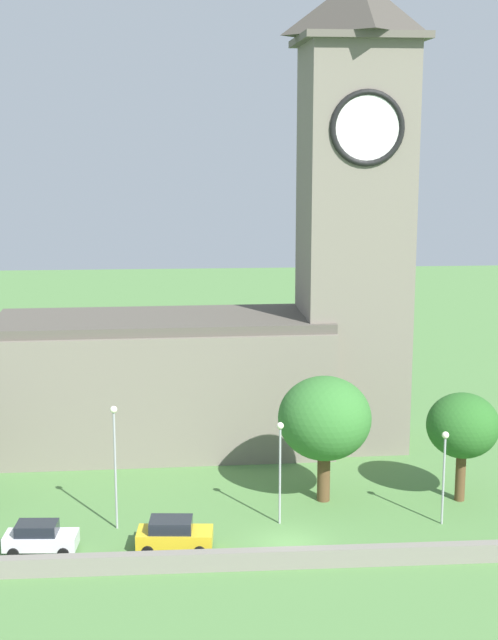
{
  "coord_description": "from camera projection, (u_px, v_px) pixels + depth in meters",
  "views": [
    {
      "loc": [
        -6.1,
        -50.78,
        23.89
      ],
      "look_at": [
        -1.89,
        7.39,
        12.13
      ],
      "focal_mm": 52.06,
      "sensor_mm": 36.0,
      "label": 1
    }
  ],
  "objects": [
    {
      "name": "car_yellow",
      "position": [
        174.0,
        534.0,
        53.96
      ],
      "size": [
        4.54,
        2.57,
        1.93
      ],
      "color": "gold",
      "rests_on": "ground"
    },
    {
      "name": "streetlamp_central",
      "position": [
        280.0,
        456.0,
        56.99
      ],
      "size": [
        0.44,
        0.44,
        6.59
      ],
      "color": "#9EA0A5",
      "rests_on": "ground"
    },
    {
      "name": "car_white",
      "position": [
        40.0,
        537.0,
        53.7
      ],
      "size": [
        4.3,
        2.24,
        1.81
      ],
      "color": "silver",
      "rests_on": "ground"
    },
    {
      "name": "tree_riverside_west",
      "position": [
        325.0,
        419.0,
        60.4
      ],
      "size": [
        6.1,
        6.1,
        8.43
      ],
      "color": "brown",
      "rests_on": "ground"
    },
    {
      "name": "streetlamp_west_mid",
      "position": [
        115.0,
        449.0,
        56.14
      ],
      "size": [
        0.44,
        0.44,
        7.84
      ],
      "color": "#9EA0A5",
      "rests_on": "ground"
    },
    {
      "name": "quay_barrier",
      "position": [
        296.0,
        558.0,
        51.95
      ],
      "size": [
        40.13,
        0.7,
        1.09
      ],
      "primitive_type": "cube",
      "color": "gray",
      "rests_on": "ground"
    },
    {
      "name": "ground_plane",
      "position": [
        267.0,
        458.0,
        69.47
      ],
      "size": [
        200.0,
        200.0,
        0.0
      ],
      "primitive_type": "plane",
      "color": "#517F42"
    },
    {
      "name": "tree_churchyard",
      "position": [
        463.0,
        426.0,
        60.53
      ],
      "size": [
        4.75,
        4.75,
        7.32
      ],
      "color": "brown",
      "rests_on": "ground"
    },
    {
      "name": "streetlamp_east_mid",
      "position": [
        444.0,
        461.0,
        56.98
      ],
      "size": [
        0.44,
        0.44,
        6.01
      ],
      "color": "#9EA0A5",
      "rests_on": "ground"
    },
    {
      "name": "church",
      "position": [
        252.0,
        305.0,
        70.59
      ],
      "size": [
        31.75,
        10.13,
        35.07
      ],
      "color": "slate",
      "rests_on": "ground"
    }
  ]
}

